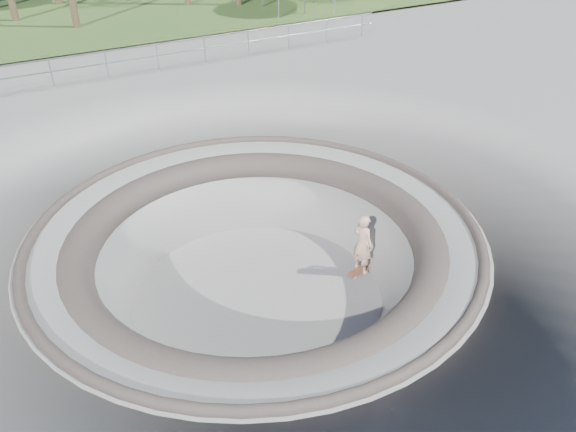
% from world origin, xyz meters
% --- Properties ---
extents(ground, '(180.00, 180.00, 0.00)m').
position_xyz_m(ground, '(0.00, 0.00, 0.00)').
color(ground, gray).
rests_on(ground, ground).
extents(skate_bowl, '(14.00, 14.00, 4.10)m').
position_xyz_m(skate_bowl, '(0.00, 0.00, -1.83)').
color(skate_bowl, gray).
rests_on(skate_bowl, ground).
extents(distant_hills, '(103.20, 45.00, 28.60)m').
position_xyz_m(distant_hills, '(3.78, 57.17, -7.02)').
color(distant_hills, brown).
rests_on(distant_hills, ground).
extents(safety_railing, '(25.00, 0.06, 1.03)m').
position_xyz_m(safety_railing, '(0.00, 12.00, 0.69)').
color(safety_railing, gray).
rests_on(safety_railing, ground).
extents(skateboard, '(0.82, 0.33, 0.08)m').
position_xyz_m(skateboard, '(2.70, -0.57, -1.83)').
color(skateboard, '#9B5C3E').
rests_on(skateboard, ground).
extents(skater, '(0.48, 0.65, 1.64)m').
position_xyz_m(skater, '(2.70, -0.57, -1.00)').
color(skater, '#E3B192').
rests_on(skater, skateboard).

